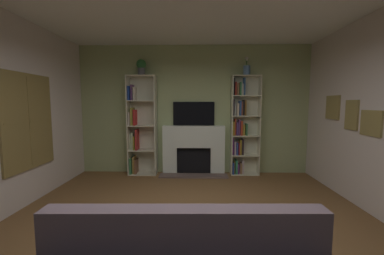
{
  "coord_description": "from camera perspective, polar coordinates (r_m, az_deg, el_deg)",
  "views": [
    {
      "loc": [
        0.09,
        -2.57,
        1.58
      ],
      "look_at": [
        0.0,
        1.13,
        1.21
      ],
      "focal_mm": 22.29,
      "sensor_mm": 36.0,
      "label": 1
    }
  ],
  "objects": [
    {
      "name": "bookshelf_right",
      "position": [
        5.41,
        11.83,
        0.12
      ],
      "size": [
        0.62,
        0.27,
        2.19
      ],
      "color": "beige",
      "rests_on": "ground_plane"
    },
    {
      "name": "bookshelf_left",
      "position": [
        5.46,
        -12.44,
        -0.06
      ],
      "size": [
        0.62,
        0.33,
        2.19
      ],
      "color": "beige",
      "rests_on": "ground_plane"
    },
    {
      "name": "coffee_table",
      "position": [
        2.38,
        -0.68,
        -24.33
      ],
      "size": [
        0.9,
        0.47,
        0.45
      ],
      "color": "#857450",
      "rests_on": "ground_plane"
    },
    {
      "name": "potted_plant",
      "position": [
        5.44,
        -12.05,
        14.09
      ],
      "size": [
        0.21,
        0.21,
        0.35
      ],
      "color": "#52535B",
      "rests_on": "bookshelf_left"
    },
    {
      "name": "tv",
      "position": [
        5.37,
        0.43,
        3.36
      ],
      "size": [
        0.92,
        0.06,
        0.53
      ],
      "primitive_type": "cube",
      "color": "black",
      "rests_on": "fireplace"
    },
    {
      "name": "wall_back_accent",
      "position": [
        5.43,
        0.44,
        4.2
      ],
      "size": [
        5.25,
        0.06,
        2.87
      ],
      "primitive_type": "cube",
      "color": "#A3B07A",
      "rests_on": "ground_plane"
    },
    {
      "name": "vase_with_flowers",
      "position": [
        5.4,
        12.95,
        13.39
      ],
      "size": [
        0.15,
        0.15,
        0.39
      ],
      "color": "#5278A5",
      "rests_on": "bookshelf_right"
    },
    {
      "name": "ground_plane",
      "position": [
        3.02,
        -0.58,
        -25.83
      ],
      "size": [
        6.77,
        6.77,
        0.0
      ],
      "primitive_type": "plane",
      "color": "brown"
    },
    {
      "name": "fireplace",
      "position": [
        5.39,
        0.41,
        -5.14
      ],
      "size": [
        1.49,
        0.49,
        1.09
      ],
      "color": "white",
      "rests_on": "ground_plane"
    }
  ]
}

